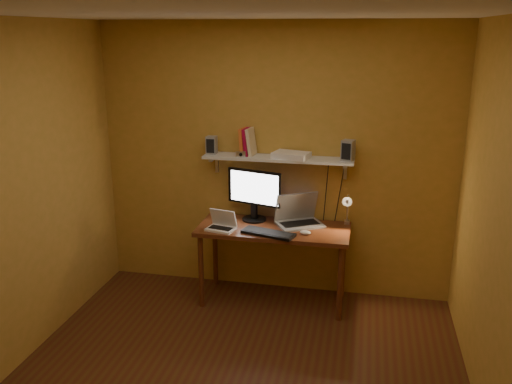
% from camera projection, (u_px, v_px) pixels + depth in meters
% --- Properties ---
extents(room, '(3.44, 3.24, 2.64)m').
position_uv_depth(room, '(235.00, 215.00, 3.67)').
color(room, '#503014').
rests_on(room, ground).
extents(desk, '(1.40, 0.60, 0.75)m').
position_uv_depth(desk, '(274.00, 236.00, 5.04)').
color(desk, '#5F2516').
rests_on(desk, ground).
extents(wall_shelf, '(1.40, 0.25, 0.21)m').
position_uv_depth(wall_shelf, '(278.00, 159.00, 5.03)').
color(wall_shelf, silver).
rests_on(wall_shelf, room).
extents(monitor, '(0.53, 0.29, 0.49)m').
position_uv_depth(monitor, '(254.00, 192.00, 5.13)').
color(monitor, black).
rests_on(monitor, desk).
extents(laptop, '(0.50, 0.46, 0.30)m').
position_uv_depth(laptop, '(298.00, 216.00, 5.09)').
color(laptop, gray).
rests_on(laptop, desk).
extents(netbook, '(0.28, 0.23, 0.19)m').
position_uv_depth(netbook, '(222.00, 224.00, 4.95)').
color(netbook, white).
rests_on(netbook, desk).
extents(keyboard, '(0.51, 0.29, 0.03)m').
position_uv_depth(keyboard, '(268.00, 233.00, 4.83)').
color(keyboard, black).
rests_on(keyboard, desk).
extents(mouse, '(0.10, 0.07, 0.04)m').
position_uv_depth(mouse, '(305.00, 233.00, 4.83)').
color(mouse, white).
rests_on(mouse, desk).
extents(desk_lamp, '(0.09, 0.23, 0.38)m').
position_uv_depth(desk_lamp, '(347.00, 206.00, 4.95)').
color(desk_lamp, silver).
rests_on(desk_lamp, desk).
extents(speaker_left, '(0.09, 0.09, 0.17)m').
position_uv_depth(speaker_left, '(212.00, 145.00, 5.13)').
color(speaker_left, gray).
rests_on(speaker_left, wall_shelf).
extents(speaker_right, '(0.13, 0.13, 0.19)m').
position_uv_depth(speaker_right, '(348.00, 150.00, 4.86)').
color(speaker_right, gray).
rests_on(speaker_right, wall_shelf).
extents(books, '(0.15, 0.18, 0.26)m').
position_uv_depth(books, '(247.00, 142.00, 5.06)').
color(books, orange).
rests_on(books, wall_shelf).
extents(shelf_camera, '(0.09, 0.06, 0.05)m').
position_uv_depth(shelf_camera, '(241.00, 154.00, 5.01)').
color(shelf_camera, silver).
rests_on(shelf_camera, wall_shelf).
extents(router, '(0.36, 0.29, 0.05)m').
position_uv_depth(router, '(291.00, 155.00, 4.97)').
color(router, white).
rests_on(router, wall_shelf).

